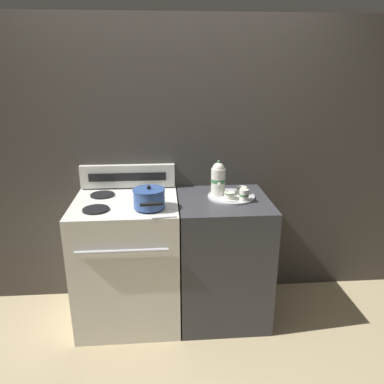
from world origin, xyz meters
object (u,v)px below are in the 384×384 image
(saucepan, at_px, (149,198))
(creamer_jug, at_px, (244,195))
(teapot, at_px, (218,179))
(teacup_left, at_px, (229,196))
(stove, at_px, (129,261))
(serving_tray, at_px, (231,197))
(teacup_right, at_px, (242,190))

(saucepan, height_order, creamer_jug, saucepan)
(teapot, bearing_deg, teacup_left, -57.95)
(teapot, bearing_deg, saucepan, -156.16)
(stove, xyz_separation_m, teacup_left, (0.73, -0.04, 0.51))
(serving_tray, bearing_deg, stove, -177.49)
(teacup_left, bearing_deg, creamer_jug, -16.56)
(teapot, relative_size, creamer_jug, 3.25)
(serving_tray, height_order, creamer_jug, creamer_jug)
(teapot, height_order, teacup_right, teapot)
(teapot, bearing_deg, serving_tray, -20.09)
(stove, height_order, teacup_left, teacup_left)
(teapot, relative_size, teacup_right, 2.16)
(saucepan, distance_m, teacup_left, 0.57)
(stove, distance_m, serving_tray, 0.90)
(creamer_jug, bearing_deg, teacup_left, 163.44)
(serving_tray, xyz_separation_m, creamer_jug, (0.07, -0.10, 0.05))
(serving_tray, distance_m, creamer_jug, 0.13)
(saucepan, height_order, teacup_left, saucepan)
(serving_tray, xyz_separation_m, teapot, (-0.09, 0.03, 0.13))
(teacup_left, bearing_deg, saucepan, -168.78)
(stove, xyz_separation_m, teapot, (0.67, 0.07, 0.60))
(saucepan, bearing_deg, teacup_right, 18.63)
(stove, distance_m, creamer_jug, 0.98)
(teacup_right, height_order, creamer_jug, creamer_jug)
(creamer_jug, bearing_deg, teapot, 140.39)
(teapot, xyz_separation_m, teacup_left, (0.07, -0.11, -0.09))
(creamer_jug, bearing_deg, serving_tray, 124.96)
(creamer_jug, bearing_deg, teacup_right, 84.72)
(teacup_right, bearing_deg, teapot, -177.40)
(teacup_left, height_order, creamer_jug, creamer_jug)
(serving_tray, xyz_separation_m, teacup_left, (-0.03, -0.07, 0.03))
(serving_tray, bearing_deg, teacup_left, -109.62)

